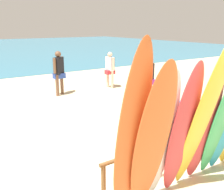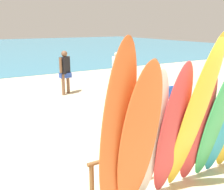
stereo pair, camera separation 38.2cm
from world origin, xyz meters
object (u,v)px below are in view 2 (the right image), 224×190
(beachgoer_near_rack, at_px, (154,77))
(beachgoer_by_water, at_px, (117,67))
(surfboard_orange_0, at_px, (117,135))
(surfboard_white_2, at_px, (150,139))
(beach_chair_red, at_px, (173,98))
(surfboard_red_3, at_px, (172,133))
(surfboard_red_5, at_px, (198,129))
(surfboard_green_6, at_px, (216,123))
(surfboard_yellow_4, at_px, (193,120))
(beachgoer_midbeach, at_px, (65,69))
(surfboard_orange_1, at_px, (139,142))
(surfboard_rack, at_px, (177,145))

(beachgoer_near_rack, xyz_separation_m, beachgoer_by_water, (-0.04, 2.48, -0.00))
(surfboard_orange_0, bearing_deg, surfboard_white_2, 4.31)
(surfboard_orange_0, height_order, beach_chair_red, surfboard_orange_0)
(surfboard_orange_0, relative_size, surfboard_red_3, 1.15)
(surfboard_red_5, distance_m, surfboard_green_6, 0.36)
(surfboard_red_5, xyz_separation_m, beachgoer_near_rack, (2.56, 4.28, -0.13))
(beachgoer_by_water, bearing_deg, surfboard_red_3, 150.33)
(surfboard_orange_0, bearing_deg, surfboard_green_6, -1.24)
(surfboard_red_5, bearing_deg, beachgoer_by_water, 72.38)
(surfboard_red_5, bearing_deg, surfboard_yellow_4, -148.84)
(beachgoer_midbeach, height_order, beachgoer_by_water, beachgoer_midbeach)
(surfboard_white_2, bearing_deg, surfboard_orange_1, -155.08)
(surfboard_orange_1, distance_m, surfboard_yellow_4, 0.96)
(surfboard_red_5, bearing_deg, beachgoer_near_rack, 61.94)
(surfboard_white_2, height_order, surfboard_red_3, surfboard_red_3)
(surfboard_green_6, bearing_deg, beachgoer_by_water, 66.50)
(surfboard_yellow_4, distance_m, beachgoer_by_water, 7.48)
(surfboard_rack, relative_size, surfboard_yellow_4, 1.32)
(surfboard_orange_1, bearing_deg, beach_chair_red, 44.79)
(beachgoer_near_rack, height_order, beachgoer_by_water, beachgoer_near_rack)
(beach_chair_red, bearing_deg, surfboard_red_3, -132.62)
(surfboard_red_3, bearing_deg, surfboard_yellow_4, -18.11)
(beachgoer_by_water, bearing_deg, surfboard_green_6, 157.38)
(surfboard_orange_0, relative_size, beachgoer_midbeach, 1.52)
(surfboard_yellow_4, distance_m, beachgoer_near_rack, 5.30)
(surfboard_white_2, relative_size, surfboard_red_5, 1.04)
(surfboard_green_6, bearing_deg, surfboard_red_5, 164.77)
(surfboard_orange_0, bearing_deg, surfboard_orange_1, -17.44)
(surfboard_yellow_4, height_order, beachgoer_by_water, surfboard_yellow_4)
(beachgoer_by_water, relative_size, beach_chair_red, 1.91)
(surfboard_orange_1, bearing_deg, surfboard_white_2, 27.29)
(surfboard_orange_1, bearing_deg, surfboard_rack, 26.34)
(surfboard_green_6, relative_size, beachgoer_by_water, 1.40)
(surfboard_orange_0, bearing_deg, surfboard_yellow_4, -6.64)
(surfboard_green_6, xyz_separation_m, beachgoer_midbeach, (-0.13, 6.88, -0.09))
(surfboard_red_5, bearing_deg, surfboard_white_2, -178.40)
(surfboard_red_3, relative_size, beachgoer_midbeach, 1.32)
(surfboard_rack, height_order, surfboard_white_2, surfboard_white_2)
(surfboard_green_6, height_order, beachgoer_by_water, surfboard_green_6)
(surfboard_orange_0, distance_m, surfboard_green_6, 1.91)
(surfboard_red_3, xyz_separation_m, surfboard_yellow_4, (0.31, -0.10, 0.19))
(surfboard_yellow_4, relative_size, beachgoer_by_water, 1.73)
(surfboard_rack, bearing_deg, surfboard_white_2, -157.27)
(surfboard_yellow_4, height_order, beachgoer_midbeach, surfboard_yellow_4)
(surfboard_orange_0, relative_size, surfboard_white_2, 1.20)
(surfboard_orange_0, bearing_deg, surfboard_red_3, -2.50)
(surfboard_orange_0, xyz_separation_m, surfboard_red_3, (0.93, -0.03, -0.17))
(surfboard_rack, height_order, surfboard_yellow_4, surfboard_yellow_4)
(surfboard_yellow_4, bearing_deg, surfboard_rack, 60.46)
(surfboard_white_2, xyz_separation_m, beachgoer_midbeach, (1.17, 6.80, -0.08))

